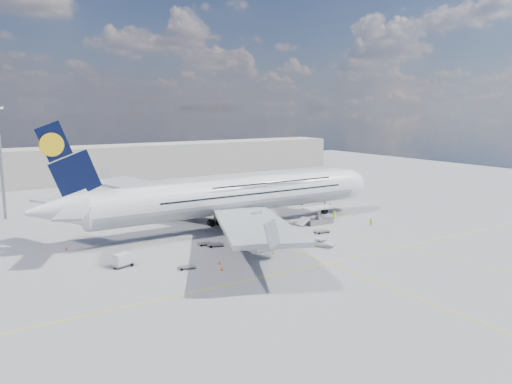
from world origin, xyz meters
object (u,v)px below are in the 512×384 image
baggage_tug (256,246)px  jet_bridge (312,179)px  cone_tail (67,248)px  service_van (322,243)px  dolly_row_a (187,267)px  dolly_row_c (205,243)px  catering_truck_outer (97,209)px  airliner (235,195)px  dolly_nose_far (322,231)px  cone_wing_right_outer (222,269)px  dolly_row_b (215,245)px  cone_wing_right_inner (219,263)px  cargo_loader (317,218)px  cone_wing_left_outer (107,216)px  crew_loader (371,222)px  crew_nose (330,206)px  crew_van (334,215)px  cone_nose (330,204)px  light_mast (1,161)px  catering_truck_inner (196,205)px  crew_tug (271,240)px  dolly_back (122,260)px  cone_wing_left_inner (170,219)px

baggage_tug → jet_bridge: bearing=39.4°
cone_tail → service_van: bearing=-30.0°
dolly_row_a → dolly_row_c: size_ratio=1.04×
catering_truck_outer → service_van: catering_truck_outer is taller
dolly_row_c → baggage_tug: 10.10m
dolly_row_c → service_van: service_van is taller
airliner → dolly_nose_far: size_ratio=24.04×
baggage_tug → cone_wing_right_outer: 12.25m
jet_bridge → service_van: 40.92m
dolly_row_b → cone_tail: bearing=171.3°
cone_wing_right_inner → baggage_tug: bearing=20.1°
cone_tail → cargo_loader: bearing=-9.4°
dolly_row_b → cone_wing_left_outer: size_ratio=6.26×
airliner → crew_loader: bearing=-32.6°
dolly_nose_far → crew_nose: (17.51, 17.62, 0.47)m
dolly_row_a → cone_wing_right_inner: cone_wing_right_inner is taller
dolly_row_a → baggage_tug: (14.67, 2.62, 0.51)m
jet_bridge → crew_van: bearing=-111.5°
jet_bridge → cone_wing_right_inner: jet_bridge is taller
cone_nose → cone_wing_right_inner: size_ratio=0.99×
light_mast → cone_wing_right_inner: (24.93, -55.89, -12.93)m
jet_bridge → cone_nose: bearing=-39.8°
jet_bridge → service_van: bearing=-126.2°
cone_wing_left_outer → baggage_tug: bearing=-71.6°
dolly_row_c → service_van: 21.57m
dolly_row_b → cargo_loader: bearing=27.8°
service_van → cone_wing_left_outer: size_ratio=9.02×
catering_truck_inner → dolly_nose_far: bearing=-94.8°
airliner → dolly_row_c: size_ratio=28.32×
cone_nose → crew_tug: bearing=-145.8°
dolly_back → cone_wing_left_inner: (19.90, 27.65, -0.90)m
cone_wing_left_outer → cone_wing_right_inner: size_ratio=0.92×
crew_nose → light_mast: bearing=118.2°
airliner → cargo_loader: (16.56, -7.11, -5.62)m
airliner → light_mast: 53.72m
baggage_tug → catering_truck_inner: (5.13, 34.26, 1.17)m
baggage_tug → cone_wing_left_outer: baggage_tug is taller
crew_van → cone_wing_left_outer: bearing=35.6°
dolly_row_b → cone_nose: 48.16m
light_mast → cone_wing_right_outer: 64.81m
dolly_nose_far → catering_truck_outer: catering_truck_outer is taller
catering_truck_inner → crew_tug: catering_truck_inner is taller
dolly_row_b → crew_nose: bearing=39.4°
cone_wing_left_inner → cone_tail: 28.18m
catering_truck_outer → crew_nose: bearing=-2.8°
airliner → cone_wing_right_inner: bearing=-126.3°
jet_bridge → cone_wing_left_outer: jet_bridge is taller
dolly_row_b → crew_nose: (40.35, 14.64, 0.49)m
baggage_tug → cone_wing_left_outer: (-14.07, 42.36, -0.56)m
crew_tug → catering_truck_inner: bearing=97.8°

